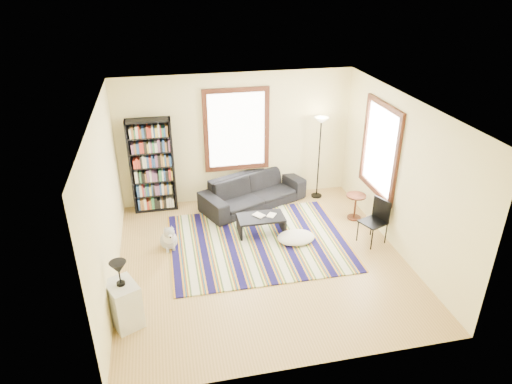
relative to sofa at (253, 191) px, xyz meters
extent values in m
cube|color=tan|center=(-0.27, -2.05, -0.38)|extent=(5.00, 5.00, 0.10)
cube|color=white|center=(-0.27, -2.05, 2.52)|extent=(5.00, 5.00, 0.10)
cube|color=#FFF2AB|center=(-0.27, 0.50, 1.07)|extent=(5.00, 0.10, 2.80)
cube|color=#FFF2AB|center=(-0.27, -4.60, 1.07)|extent=(5.00, 0.10, 2.80)
cube|color=#FFF2AB|center=(-2.82, -2.05, 1.07)|extent=(0.10, 5.00, 2.80)
cube|color=#FFF2AB|center=(2.28, -2.05, 1.07)|extent=(0.10, 5.00, 2.80)
cube|color=white|center=(-0.27, 0.42, 1.27)|extent=(1.20, 0.06, 1.60)
cube|color=white|center=(2.20, -1.25, 1.27)|extent=(0.06, 1.20, 1.60)
cube|color=#100C3F|center=(-0.22, -1.51, -0.32)|extent=(3.31, 2.65, 0.02)
imported|color=black|center=(0.00, 0.00, 0.00)|extent=(1.73, 2.46, 0.67)
cube|color=black|center=(-2.08, 0.27, 0.67)|extent=(0.90, 0.30, 2.00)
cube|color=black|center=(-0.09, -1.17, -0.15)|extent=(0.93, 0.56, 0.36)
imported|color=beige|center=(-0.19, -1.17, 0.04)|extent=(0.28, 0.26, 0.02)
imported|color=beige|center=(0.06, -1.12, 0.03)|extent=(0.24, 0.25, 0.02)
ellipsoid|color=white|center=(0.49, -1.62, -0.24)|extent=(0.87, 0.78, 0.18)
cylinder|color=#431A10|center=(1.93, -1.02, -0.06)|extent=(0.42, 0.42, 0.54)
cube|color=black|center=(1.88, -1.93, 0.10)|extent=(0.54, 0.53, 0.86)
cube|color=silver|center=(-2.57, -3.22, 0.02)|extent=(0.55, 0.61, 0.70)
camera|label=1|loc=(-1.78, -8.65, 4.41)|focal=32.00mm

